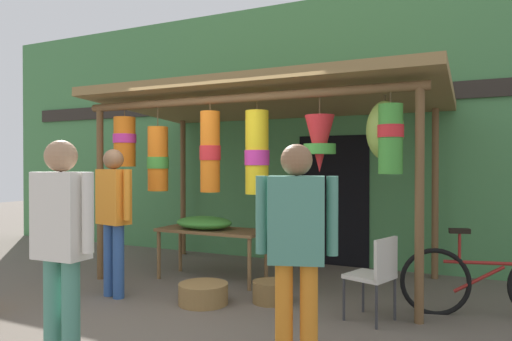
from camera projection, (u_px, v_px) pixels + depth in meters
ground_plane at (216, 303)px, 5.19m from camera, size 30.00×30.00×0.00m
shop_facade at (297, 132)px, 7.53m from camera, size 12.65×0.29×4.16m
market_stall_canopy at (265, 113)px, 6.04m from camera, size 4.60×2.47×2.58m
display_table at (212, 234)px, 6.22m from camera, size 1.47×0.61×0.69m
flower_heap_on_table at (205, 223)px, 6.20m from camera, size 0.80×0.56×0.17m
folding_chair at (376, 271)px, 4.55m from camera, size 0.51×0.51×0.84m
wicker_basket_by_table at (203, 294)px, 5.16m from camera, size 0.55×0.55×0.23m
wicker_basket_spare at (271, 292)px, 5.21m from camera, size 0.41×0.41×0.24m
parked_bicycle at (489, 283)px, 4.71m from camera, size 1.71×0.56×0.92m
customer_foreground at (114, 209)px, 5.42m from camera, size 0.58×0.30×1.73m
shopper_by_bananas at (296, 240)px, 3.34m from camera, size 0.57×0.33×1.70m
passerby_at_right at (61, 235)px, 3.41m from camera, size 0.59×0.24×1.73m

